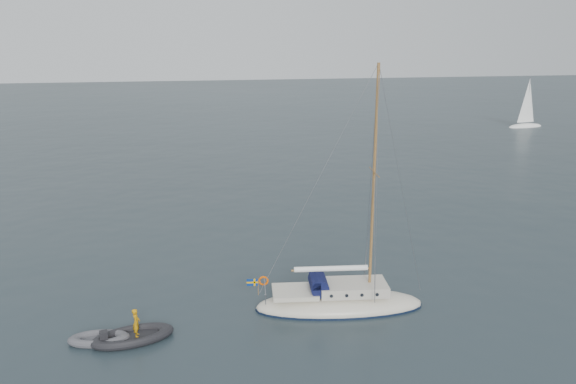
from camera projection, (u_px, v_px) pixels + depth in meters
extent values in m
plane|color=black|center=(270.00, 299.00, 27.48)|extent=(300.00, 300.00, 0.00)
ellipsoid|color=beige|center=(339.00, 305.00, 26.59)|extent=(7.93, 2.47, 1.32)
cube|color=beige|center=(352.00, 287.00, 26.47)|extent=(3.17, 1.67, 0.48)
cube|color=beige|center=(296.00, 295.00, 25.97)|extent=(2.11, 1.67, 0.22)
cylinder|color=#0E1239|center=(319.00, 285.00, 26.08)|extent=(0.85, 1.45, 0.85)
cube|color=#0E1239|center=(315.00, 282.00, 26.00)|extent=(0.40, 1.45, 0.35)
cylinder|color=olive|center=(373.00, 182.00, 25.29)|extent=(0.13, 0.13, 10.57)
cylinder|color=olive|center=(373.00, 171.00, 25.15)|extent=(0.04, 1.94, 0.04)
cylinder|color=olive|center=(331.00, 270.00, 26.01)|extent=(3.70, 0.09, 0.09)
cylinder|color=white|center=(331.00, 269.00, 26.00)|extent=(3.44, 0.25, 0.25)
cylinder|color=gray|center=(266.00, 290.00, 25.60)|extent=(0.04, 1.94, 0.04)
torus|color=#E85000|center=(263.00, 285.00, 26.09)|extent=(0.48, 0.09, 0.48)
cylinder|color=olive|center=(259.00, 292.00, 25.56)|extent=(0.03, 0.03, 0.79)
cube|color=navy|center=(253.00, 287.00, 25.44)|extent=(0.53, 0.02, 0.33)
cube|color=#E6A300|center=(253.00, 287.00, 25.44)|extent=(0.55, 0.03, 0.08)
cube|color=#E6A300|center=(255.00, 287.00, 25.46)|extent=(0.08, 0.03, 0.35)
cylinder|color=black|center=(324.00, 281.00, 27.04)|extent=(0.16, 0.05, 0.16)
cylinder|color=black|center=(334.00, 297.00, 25.44)|extent=(0.16, 0.05, 0.16)
cylinder|color=black|center=(338.00, 280.00, 27.18)|extent=(0.16, 0.05, 0.16)
cylinder|color=black|center=(349.00, 295.00, 25.58)|extent=(0.16, 0.05, 0.16)
cylinder|color=black|center=(352.00, 279.00, 27.32)|extent=(0.16, 0.05, 0.16)
cylinder|color=black|center=(364.00, 294.00, 25.72)|extent=(0.16, 0.05, 0.16)
cylinder|color=black|center=(366.00, 278.00, 27.45)|extent=(0.16, 0.05, 0.16)
cylinder|color=black|center=(378.00, 292.00, 25.86)|extent=(0.16, 0.05, 0.16)
cube|color=#4B4B50|center=(99.00, 340.00, 23.58)|extent=(1.56, 0.64, 0.09)
cube|color=black|center=(133.00, 338.00, 23.74)|extent=(2.15, 0.90, 0.11)
cube|color=black|center=(104.00, 334.00, 23.44)|extent=(0.31, 0.31, 0.54)
imported|color=#C2820B|center=(136.00, 323.00, 23.60)|extent=(0.39, 0.51, 1.25)
ellipsoid|color=white|center=(525.00, 127.00, 80.90)|extent=(5.70, 1.90, 0.95)
cylinder|color=gray|center=(528.00, 101.00, 79.90)|extent=(0.09, 0.09, 6.65)
cone|color=white|center=(528.00, 101.00, 79.89)|extent=(3.04, 3.04, 6.17)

